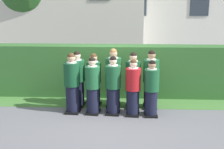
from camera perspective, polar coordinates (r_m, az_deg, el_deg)
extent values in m
plane|color=slate|center=(8.07, -0.09, -7.75)|extent=(60.00, 60.00, 0.00)
cylinder|color=black|center=(8.13, -7.82, -4.80)|extent=(0.37, 0.37, 0.78)
cube|color=black|center=(8.25, -7.74, -7.19)|extent=(0.42, 0.51, 0.05)
cylinder|color=#144728|center=(7.93, -7.99, 0.05)|extent=(0.44, 0.44, 0.64)
cylinder|color=white|center=(7.86, -8.07, 2.36)|extent=(0.27, 0.27, 0.03)
cube|color=navy|center=(8.10, -7.65, 1.29)|extent=(0.04, 0.01, 0.28)
sphere|color=tan|center=(7.83, -8.10, 3.25)|extent=(0.22, 0.22, 0.22)
sphere|color=#472D19|center=(7.83, -8.11, 3.53)|extent=(0.20, 0.20, 0.20)
cube|color=white|center=(8.22, -7.48, -0.13)|extent=(0.15, 0.02, 0.20)
cylinder|color=black|center=(8.00, -3.83, -5.18)|extent=(0.35, 0.35, 0.73)
cube|color=black|center=(8.12, -3.79, -7.45)|extent=(0.42, 0.49, 0.05)
cylinder|color=#1E5B33|center=(7.81, -3.91, -0.55)|extent=(0.41, 0.41, 0.60)
cylinder|color=white|center=(7.74, -3.94, 1.65)|extent=(0.26, 0.26, 0.03)
cube|color=gold|center=(7.97, -3.61, 0.64)|extent=(0.04, 0.02, 0.27)
sphere|color=beige|center=(7.71, -3.96, 2.51)|extent=(0.21, 0.21, 0.21)
sphere|color=black|center=(7.71, -3.96, 2.77)|extent=(0.19, 0.19, 0.19)
cube|color=white|center=(8.08, -3.48, -0.70)|extent=(0.15, 0.02, 0.20)
cylinder|color=black|center=(7.96, 0.21, -5.21)|extent=(0.36, 0.36, 0.75)
cube|color=black|center=(8.08, 0.20, -7.54)|extent=(0.42, 0.50, 0.05)
cylinder|color=#19512D|center=(7.76, 0.21, -0.45)|extent=(0.42, 0.42, 0.62)
cylinder|color=white|center=(7.68, 0.21, 1.82)|extent=(0.26, 0.26, 0.03)
cube|color=navy|center=(7.92, 0.41, 0.78)|extent=(0.04, 0.02, 0.27)
sphere|color=beige|center=(7.66, 0.21, 2.70)|extent=(0.21, 0.21, 0.21)
sphere|color=black|center=(7.65, 0.21, 2.97)|extent=(0.19, 0.19, 0.19)
cube|color=white|center=(8.04, 0.47, -0.60)|extent=(0.15, 0.02, 0.20)
cylinder|color=black|center=(7.89, 4.15, -5.53)|extent=(0.34, 0.34, 0.72)
cube|color=black|center=(8.00, 4.10, -7.79)|extent=(0.40, 0.48, 0.05)
cylinder|color=#AD191E|center=(7.69, 4.23, -0.93)|extent=(0.41, 0.41, 0.59)
cylinder|color=white|center=(7.62, 4.27, 1.27)|extent=(0.25, 0.25, 0.03)
cube|color=gold|center=(7.85, 4.34, 0.27)|extent=(0.04, 0.02, 0.26)
sphere|color=beige|center=(7.59, 4.29, 2.12)|extent=(0.20, 0.20, 0.20)
sphere|color=#472D19|center=(7.59, 4.29, 2.39)|extent=(0.19, 0.19, 0.19)
cylinder|color=black|center=(7.90, 7.73, -5.64)|extent=(0.34, 0.34, 0.71)
cube|color=black|center=(8.01, 7.65, -7.86)|extent=(0.36, 0.44, 0.05)
cylinder|color=#19512D|center=(7.70, 7.89, -1.10)|extent=(0.40, 0.40, 0.59)
cylinder|color=white|center=(7.63, 7.96, 1.06)|extent=(0.25, 0.25, 0.03)
cube|color=gold|center=(7.86, 7.80, 0.09)|extent=(0.04, 0.01, 0.26)
sphere|color=tan|center=(7.61, 7.99, 1.91)|extent=(0.20, 0.20, 0.20)
sphere|color=black|center=(7.60, 8.00, 2.17)|extent=(0.18, 0.18, 0.18)
cube|color=white|center=(7.98, 7.71, -1.22)|extent=(0.15, 0.01, 0.20)
cylinder|color=black|center=(8.63, -6.77, -3.71)|extent=(0.36, 0.36, 0.76)
cube|color=black|center=(8.74, -6.70, -5.92)|extent=(0.44, 0.52, 0.05)
cylinder|color=#19512D|center=(8.44, -6.90, 0.78)|extent=(0.43, 0.43, 0.63)
cylinder|color=white|center=(8.38, -6.97, 2.90)|extent=(0.27, 0.27, 0.03)
cube|color=gold|center=(8.61, -6.54, 1.90)|extent=(0.04, 0.02, 0.28)
sphere|color=beige|center=(8.36, -6.99, 3.72)|extent=(0.21, 0.21, 0.21)
sphere|color=black|center=(8.35, -7.00, 3.97)|extent=(0.20, 0.20, 0.20)
cylinder|color=black|center=(8.58, -3.55, -3.85)|extent=(0.35, 0.35, 0.73)
cube|color=black|center=(8.69, -3.52, -5.98)|extent=(0.42, 0.49, 0.05)
cylinder|color=#19512D|center=(8.40, -3.62, 0.49)|extent=(0.41, 0.41, 0.60)
cylinder|color=white|center=(8.33, -3.65, 2.54)|extent=(0.26, 0.26, 0.03)
cube|color=#236038|center=(8.56, -3.35, 1.58)|extent=(0.04, 0.02, 0.27)
sphere|color=tan|center=(8.31, -3.67, 3.34)|extent=(0.21, 0.21, 0.21)
sphere|color=#472D19|center=(8.30, -3.67, 3.58)|extent=(0.19, 0.19, 0.19)
cylinder|color=black|center=(8.50, 0.26, -3.74)|extent=(0.38, 0.38, 0.80)
cube|color=black|center=(8.62, 0.26, -6.11)|extent=(0.40, 0.50, 0.05)
cylinder|color=#19512D|center=(8.30, 0.27, 1.06)|extent=(0.45, 0.45, 0.66)
cylinder|color=white|center=(8.24, 0.27, 3.33)|extent=(0.28, 0.28, 0.03)
cube|color=gold|center=(8.49, 0.34, 2.25)|extent=(0.04, 0.01, 0.29)
sphere|color=tan|center=(8.21, 0.27, 4.21)|extent=(0.23, 0.23, 0.23)
sphere|color=olive|center=(8.21, 0.27, 4.48)|extent=(0.21, 0.21, 0.21)
cylinder|color=black|center=(8.43, 4.12, -4.07)|extent=(0.36, 0.36, 0.76)
cube|color=black|center=(8.55, 4.07, -6.32)|extent=(0.38, 0.47, 0.05)
cylinder|color=#144728|center=(8.25, 4.20, 0.51)|extent=(0.43, 0.43, 0.63)
cylinder|color=white|center=(8.18, 4.24, 2.68)|extent=(0.27, 0.27, 0.03)
cube|color=gold|center=(8.42, 4.18, 1.66)|extent=(0.04, 0.01, 0.28)
sphere|color=beige|center=(8.15, 4.26, 3.52)|extent=(0.21, 0.21, 0.21)
sphere|color=black|center=(8.15, 4.26, 3.78)|extent=(0.20, 0.20, 0.20)
cube|color=white|center=(8.53, 4.14, 0.33)|extent=(0.15, 0.01, 0.20)
cylinder|color=black|center=(8.47, 7.61, -3.99)|extent=(0.38, 0.38, 0.78)
cube|color=black|center=(8.59, 7.53, -6.32)|extent=(0.41, 0.50, 0.05)
cylinder|color=#1E5B33|center=(8.28, 7.77, 0.73)|extent=(0.44, 0.44, 0.65)
cylinder|color=white|center=(8.21, 7.85, 2.97)|extent=(0.28, 0.28, 0.03)
cube|color=#236038|center=(8.45, 7.72, 1.92)|extent=(0.04, 0.01, 0.29)
sphere|color=tan|center=(8.19, 7.88, 3.84)|extent=(0.22, 0.22, 0.22)
sphere|color=black|center=(8.18, 7.89, 4.10)|extent=(0.20, 0.20, 0.20)
cube|color=white|center=(8.57, 7.64, 0.54)|extent=(0.15, 0.01, 0.20)
cube|color=#33662D|center=(9.39, 0.38, 0.75)|extent=(8.67, 0.70, 1.67)
cube|color=silver|center=(16.23, 10.15, 11.61)|extent=(6.65, 3.38, 4.72)
cube|color=#2D3842|center=(14.39, 5.05, 13.74)|extent=(0.90, 0.04, 1.10)
cube|color=#2D3842|center=(14.81, 17.01, 13.21)|extent=(0.90, 0.04, 1.10)
cube|color=beige|center=(15.31, -7.76, 13.75)|extent=(7.02, 4.43, 5.89)
cylinder|color=brown|center=(14.99, -15.30, 6.00)|extent=(0.24, 0.24, 2.04)
cube|color=#477A38|center=(8.86, 0.17, -5.68)|extent=(8.67, 0.90, 0.01)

